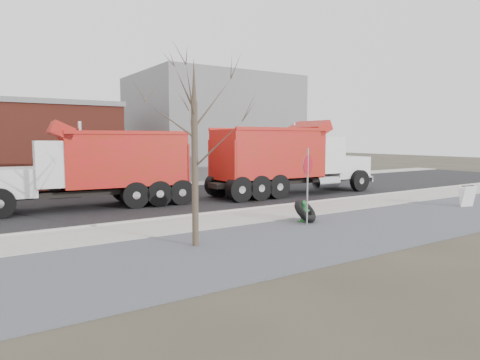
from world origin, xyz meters
TOP-DOWN VIEW (x-y plane):
  - ground at (0.00, 0.00)m, footprint 120.00×120.00m
  - gravel_verge at (0.00, -3.50)m, footprint 60.00×5.00m
  - sidewalk at (0.00, 0.25)m, footprint 60.00×2.50m
  - curb at (0.00, 1.55)m, footprint 60.00×0.15m
  - road at (0.00, 6.30)m, footprint 60.00×9.40m
  - far_sidewalk at (0.00, 12.00)m, footprint 60.00×2.00m
  - building_grey at (9.00, 18.00)m, footprint 12.00×10.00m
  - bare_tree at (-3.20, -2.60)m, footprint 3.20×3.20m
  - fire_hydrant at (1.69, -1.61)m, footprint 0.45×0.44m
  - truck_tire at (1.65, -1.73)m, footprint 1.23×1.17m
  - stop_sign at (1.35, -2.16)m, footprint 0.68×0.31m
  - sandwich_board at (9.92, -3.04)m, footprint 0.75×0.57m
  - dump_truck_red_a at (6.13, 4.64)m, footprint 9.85×2.93m
  - dump_truck_red_b at (-3.59, 5.81)m, footprint 8.83×3.28m

SIDE VIEW (x-z plane):
  - ground at x=0.00m, z-range 0.00..0.00m
  - road at x=0.00m, z-range 0.00..0.02m
  - gravel_verge at x=0.00m, z-range 0.00..0.03m
  - sidewalk at x=0.00m, z-range 0.00..0.06m
  - far_sidewalk at x=0.00m, z-range 0.00..0.06m
  - curb at x=0.00m, z-range 0.00..0.11m
  - fire_hydrant at x=1.69m, z-range -0.03..0.76m
  - truck_tire at x=1.65m, z-range -0.02..0.87m
  - sandwich_board at x=9.92m, z-range 0.03..0.97m
  - stop_sign at x=1.35m, z-range 0.49..3.18m
  - dump_truck_red_b at x=-3.59m, z-range 0.03..3.71m
  - dump_truck_red_a at x=6.13m, z-range 0.03..3.95m
  - bare_tree at x=-3.20m, z-range 0.70..5.90m
  - building_grey at x=9.00m, z-range 0.00..8.00m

